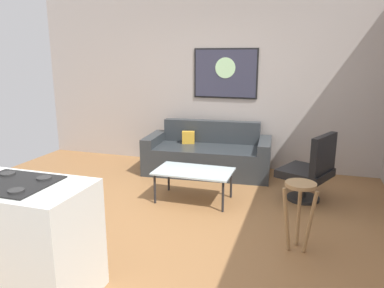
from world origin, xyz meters
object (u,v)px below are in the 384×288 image
bar_stool (300,200)px  coffee_table (194,173)px  wall_painting (225,73)px  armchair (311,169)px  couch (208,156)px

bar_stool → coffee_table: bearing=146.5°
wall_painting → armchair: bearing=-41.6°
couch → bar_stool: couch is taller
coffee_table → armchair: size_ratio=1.10×
armchair → bar_stool: armchair is taller
bar_stool → couch: bearing=125.2°
coffee_table → couch: bearing=96.6°
couch → armchair: (1.56, -0.76, 0.15)m
couch → bar_stool: size_ratio=2.96×
couch → bar_stool: 2.52m
coffee_table → wall_painting: wall_painting is taller
armchair → bar_stool: size_ratio=1.32×
couch → wall_painting: bearing=72.8°
armchair → wall_painting: (-1.41, 1.25, 1.12)m
coffee_table → armchair: 1.48m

